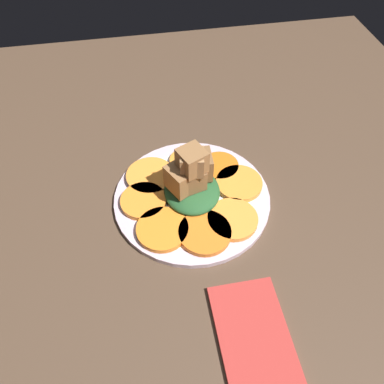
% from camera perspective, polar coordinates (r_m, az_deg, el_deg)
% --- Properties ---
extents(table_slab, '(1.20, 1.20, 0.02)m').
position_cam_1_polar(table_slab, '(0.67, 0.00, -1.68)').
color(table_slab, '#4C3828').
rests_on(table_slab, ground).
extents(plate, '(0.27, 0.27, 0.01)m').
position_cam_1_polar(plate, '(0.66, 0.00, -0.87)').
color(plate, silver).
rests_on(plate, table_slab).
extents(carrot_slice_0, '(0.08, 0.08, 0.01)m').
position_cam_1_polar(carrot_slice_0, '(0.67, 7.18, 1.33)').
color(carrot_slice_0, orange).
rests_on(carrot_slice_0, plate).
extents(carrot_slice_1, '(0.07, 0.07, 0.01)m').
position_cam_1_polar(carrot_slice_1, '(0.70, 4.25, 3.92)').
color(carrot_slice_1, orange).
rests_on(carrot_slice_1, plate).
extents(carrot_slice_2, '(0.07, 0.07, 0.01)m').
position_cam_1_polar(carrot_slice_2, '(0.71, -0.70, 4.71)').
color(carrot_slice_2, orange).
rests_on(carrot_slice_2, plate).
extents(carrot_slice_3, '(0.09, 0.09, 0.01)m').
position_cam_1_polar(carrot_slice_3, '(0.69, -6.35, 2.45)').
color(carrot_slice_3, orange).
rests_on(carrot_slice_3, plate).
extents(carrot_slice_4, '(0.08, 0.08, 0.01)m').
position_cam_1_polar(carrot_slice_4, '(0.65, -7.39, -1.59)').
color(carrot_slice_4, orange).
rests_on(carrot_slice_4, plate).
extents(carrot_slice_5, '(0.09, 0.09, 0.01)m').
position_cam_1_polar(carrot_slice_5, '(0.61, -4.53, -5.67)').
color(carrot_slice_5, orange).
rests_on(carrot_slice_5, plate).
extents(carrot_slice_6, '(0.09, 0.09, 0.01)m').
position_cam_1_polar(carrot_slice_6, '(0.61, 1.96, -6.19)').
color(carrot_slice_6, orange).
rests_on(carrot_slice_6, plate).
extents(carrot_slice_7, '(0.08, 0.08, 0.01)m').
position_cam_1_polar(carrot_slice_7, '(0.62, 6.21, -4.13)').
color(carrot_slice_7, orange).
rests_on(carrot_slice_7, plate).
extents(center_pile, '(0.11, 0.10, 0.11)m').
position_cam_1_polar(center_pile, '(0.63, -0.01, 1.94)').
color(center_pile, '#235128').
rests_on(center_pile, plate).
extents(fork, '(0.18, 0.10, 0.00)m').
position_cam_1_polar(fork, '(0.66, -4.65, -0.35)').
color(fork, silver).
rests_on(fork, plate).
extents(napkin, '(0.16, 0.10, 0.01)m').
position_cam_1_polar(napkin, '(0.55, 9.44, -21.05)').
color(napkin, '#B2332D').
rests_on(napkin, table_slab).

